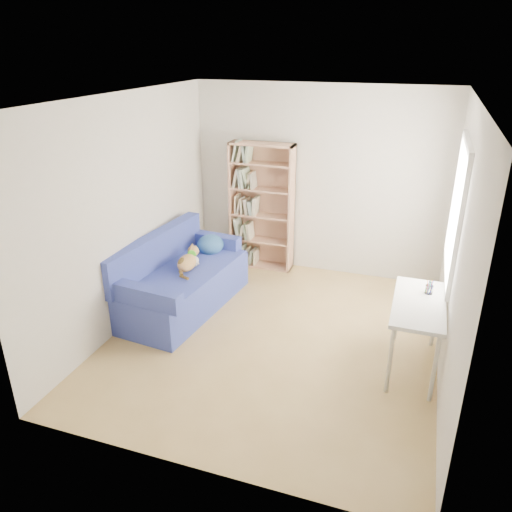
# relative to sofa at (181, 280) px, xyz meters

# --- Properties ---
(ground) EXTENTS (4.00, 4.00, 0.00)m
(ground) POSITION_rel_sofa_xyz_m (1.33, -0.35, -0.35)
(ground) COLOR #AD8A4E
(ground) RESTS_ON ground
(room_shell) EXTENTS (3.54, 4.04, 2.62)m
(room_shell) POSITION_rel_sofa_xyz_m (1.43, -0.31, 1.29)
(room_shell) COLOR silver
(room_shell) RESTS_ON ground
(sofa) EXTENTS (1.08, 1.97, 0.93)m
(sofa) POSITION_rel_sofa_xyz_m (0.00, 0.00, 0.00)
(sofa) COLOR navy
(sofa) RESTS_ON ground
(bookshelf) EXTENTS (0.91, 0.28, 1.82)m
(bookshelf) POSITION_rel_sofa_xyz_m (0.57, 1.50, 0.49)
(bookshelf) COLOR tan
(bookshelf) RESTS_ON ground
(desk) EXTENTS (0.49, 1.08, 0.75)m
(desk) POSITION_rel_sofa_xyz_m (2.81, -0.42, 0.31)
(desk) COLOR silver
(desk) RESTS_ON ground
(pen_cup) EXTENTS (0.08, 0.08, 0.15)m
(pen_cup) POSITION_rel_sofa_xyz_m (2.89, -0.20, 0.46)
(pen_cup) COLOR white
(pen_cup) RESTS_ON desk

